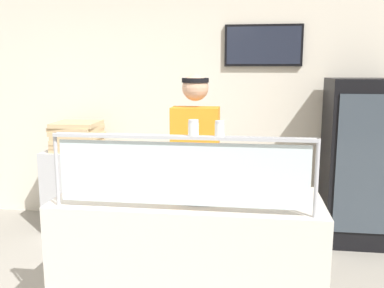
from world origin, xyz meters
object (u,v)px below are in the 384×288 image
Objects in this scene: pizza_tray at (200,194)px; worker_figure at (196,168)px; drink_fridge at (359,162)px; pepper_flake_shaker at (220,130)px; pizza_server at (195,191)px; parmesan_shaker at (193,129)px; pizza_box_stack at (77,136)px.

worker_figure reaches higher than pizza_tray.
drink_fridge reaches higher than pizza_tray.
pepper_flake_shaker is at bearing -64.53° from pizza_tray.
pizza_server is 0.61m from worker_figure.
worker_figure is at bearing 100.08° from pizza_tray.
parmesan_shaker reaches higher than pepper_flake_shaker.
drink_fridge is at bearing 36.01° from worker_figure.
worker_figure is at bearing -36.48° from pizza_box_stack.
pizza_box_stack is at bearing 128.26° from parmesan_shaker.
worker_figure is (-0.07, 0.60, 0.02)m from pizza_server.
worker_figure is 1.82m from pizza_box_stack.
pepper_flake_shaker is 2.48m from drink_fridge.
pizza_tray is at bearing -130.25° from drink_fridge.
pizza_server is at bearing 121.32° from pepper_flake_shaker.
parmesan_shaker is at bearing -51.74° from pizza_box_stack.
worker_figure reaches higher than pepper_flake_shaker.
pizza_tray is 2.29m from pizza_box_stack.
parmesan_shaker is 2.57m from drink_fridge.
pizza_server is 2.93× the size of parmesan_shaker.
drink_fridge is 3.02m from pizza_box_stack.
pizza_box_stack is (-1.54, 1.68, 0.07)m from pizza_server.
drink_fridge reaches higher than pizza_server.
pizza_tray is 0.27× the size of drink_fridge.
pizza_tray is at bearing 115.47° from pepper_flake_shaker.
pepper_flake_shaker reaches higher than pizza_box_stack.
pizza_box_stack is at bearing 130.89° from pepper_flake_shaker.
pizza_server is 0.16× the size of drink_fridge.
drink_fridge reaches higher than pizza_box_stack.
parmesan_shaker is at bearing -83.45° from worker_figure.
drink_fridge is (1.48, 1.73, -0.14)m from pizza_server.
parmesan_shaker is 0.05× the size of worker_figure.
pizza_box_stack reaches higher than pizza_server.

